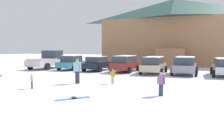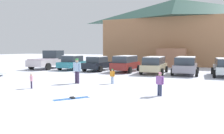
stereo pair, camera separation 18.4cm
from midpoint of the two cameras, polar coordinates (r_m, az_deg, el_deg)
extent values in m
plane|color=silver|center=(9.88, -16.46, -8.90)|extent=(160.00, 160.00, 0.00)
cube|color=#9F6E49|center=(33.63, 16.27, 6.18)|extent=(20.33, 7.98, 6.60)
pyramid|color=#2A4B42|center=(34.11, 16.46, 14.26)|extent=(20.95, 8.60, 3.01)
cube|color=#A66E50|center=(29.19, 15.40, 2.34)|extent=(3.67, 1.95, 2.40)
cube|color=teal|center=(25.08, -9.81, 0.75)|extent=(2.01, 4.39, 0.59)
cube|color=#2D3842|center=(24.86, -10.08, 2.14)|extent=(1.67, 2.32, 0.65)
cube|color=white|center=(24.85, -10.09, 2.96)|extent=(1.56, 2.20, 0.06)
cylinder|color=black|center=(26.73, -10.13, 0.35)|extent=(0.26, 0.65, 0.64)
cylinder|color=black|center=(25.82, -6.50, 0.24)|extent=(0.26, 0.65, 0.64)
cylinder|color=black|center=(24.48, -13.29, -0.09)|extent=(0.26, 0.65, 0.64)
cylinder|color=black|center=(23.48, -9.44, -0.23)|extent=(0.26, 0.65, 0.64)
cube|color=black|center=(23.40, -3.41, 0.53)|extent=(1.75, 4.20, 0.59)
cube|color=#2D3842|center=(23.17, -3.65, 1.95)|extent=(1.53, 2.19, 0.59)
cube|color=white|center=(23.16, -3.66, 2.75)|extent=(1.42, 2.08, 0.06)
cylinder|color=black|center=(24.99, -3.97, 0.12)|extent=(0.22, 0.64, 0.64)
cylinder|color=black|center=(24.20, -0.06, -0.02)|extent=(0.22, 0.64, 0.64)
cylinder|color=black|center=(22.72, -6.98, -0.36)|extent=(0.22, 0.64, 0.64)
cylinder|color=black|center=(21.85, -2.77, -0.53)|extent=(0.22, 0.64, 0.64)
cube|color=maroon|center=(22.19, 3.88, 0.42)|extent=(1.78, 4.30, 0.67)
cube|color=#2D3842|center=(22.08, 3.81, 2.06)|extent=(1.56, 3.27, 0.61)
cube|color=white|center=(22.06, 3.81, 2.93)|extent=(1.45, 3.11, 0.06)
cylinder|color=black|center=(23.79, 2.92, -0.11)|extent=(0.23, 0.64, 0.64)
cylinder|color=black|center=(23.17, 7.18, -0.26)|extent=(0.23, 0.64, 0.64)
cylinder|color=black|center=(21.36, 0.29, -0.64)|extent=(0.23, 0.64, 0.64)
cylinder|color=black|center=(20.67, 4.97, -0.83)|extent=(0.23, 0.64, 0.64)
cube|color=tan|center=(21.07, 11.27, -0.01)|extent=(1.89, 4.67, 0.58)
cube|color=#2D3842|center=(20.94, 11.25, 1.65)|extent=(1.65, 3.56, 0.64)
cube|color=white|center=(20.92, 11.26, 2.61)|extent=(1.54, 3.38, 0.06)
cylinder|color=black|center=(22.67, 9.59, -0.40)|extent=(0.24, 0.65, 0.64)
cylinder|color=black|center=(22.35, 14.28, -0.55)|extent=(0.24, 0.65, 0.64)
cylinder|color=black|center=(19.89, 7.85, -1.07)|extent=(0.24, 0.65, 0.64)
cylinder|color=black|center=(19.53, 13.19, -1.26)|extent=(0.24, 0.65, 0.64)
cube|color=gray|center=(20.97, 18.94, -0.13)|extent=(1.90, 4.66, 0.62)
cube|color=#2D3842|center=(20.84, 18.97, 1.56)|extent=(1.66, 3.55, 0.63)
cube|color=white|center=(20.83, 18.99, 2.50)|extent=(1.55, 3.37, 0.06)
cylinder|color=black|center=(22.51, 16.67, -0.56)|extent=(0.23, 0.64, 0.64)
cylinder|color=black|center=(22.39, 21.69, -0.73)|extent=(0.23, 0.64, 0.64)
cylinder|color=black|center=(19.67, 15.76, -1.27)|extent=(0.23, 0.64, 0.64)
cylinder|color=black|center=(19.53, 21.50, -1.46)|extent=(0.23, 0.64, 0.64)
cylinder|color=black|center=(22.10, 24.95, -0.90)|extent=(0.24, 0.65, 0.64)
cylinder|color=black|center=(19.43, 25.39, -1.61)|extent=(0.24, 0.65, 0.64)
cube|color=#BFB5BC|center=(26.79, -16.11, 1.17)|extent=(2.47, 5.46, 0.70)
cube|color=#2D3842|center=(27.63, -14.87, 3.11)|extent=(2.04, 1.84, 1.05)
cube|color=#C2B1C1|center=(26.02, -17.33, 1.95)|extent=(2.29, 3.07, 0.12)
cylinder|color=black|center=(28.77, -16.08, 0.70)|extent=(0.32, 0.82, 0.80)
cylinder|color=black|center=(27.51, -12.24, 0.60)|extent=(0.32, 0.82, 0.80)
cylinder|color=black|center=(26.24, -20.14, 0.23)|extent=(0.32, 0.82, 0.80)
cylinder|color=black|center=(24.86, -16.12, 0.11)|extent=(0.32, 0.82, 0.80)
cylinder|color=#3A2E4B|center=(14.74, -8.48, -2.71)|extent=(0.15, 0.15, 0.82)
cylinder|color=#3A2E4B|center=(14.85, -9.03, -2.67)|extent=(0.15, 0.15, 0.82)
cube|color=#97B7D9|center=(14.72, -8.79, 0.01)|extent=(0.42, 0.28, 0.58)
cylinder|color=#97B7D9|center=(14.56, -8.00, 0.03)|extent=(0.11, 0.11, 0.55)
cylinder|color=#97B7D9|center=(14.88, -9.56, 0.11)|extent=(0.11, 0.11, 0.55)
sphere|color=tan|center=(14.70, -8.81, 1.55)|extent=(0.21, 0.21, 0.21)
cylinder|color=green|center=(14.69, -8.81, 1.99)|extent=(0.20, 0.20, 0.10)
cylinder|color=#2A3150|center=(10.98, 13.10, -5.96)|extent=(0.10, 0.10, 0.57)
cylinder|color=#2A3150|center=(11.04, 12.53, -5.89)|extent=(0.10, 0.10, 0.57)
cube|color=#8E54A4|center=(10.94, 12.86, -3.40)|extent=(0.32, 0.25, 0.40)
cylinder|color=#8E54A4|center=(10.85, 13.68, -3.43)|extent=(0.08, 0.08, 0.38)
cylinder|color=#8E54A4|center=(11.02, 12.07, -3.27)|extent=(0.08, 0.08, 0.38)
sphere|color=tan|center=(10.90, 12.89, -1.97)|extent=(0.15, 0.15, 0.15)
cylinder|color=pink|center=(10.89, 12.90, -1.56)|extent=(0.14, 0.14, 0.07)
cylinder|color=#392F4B|center=(13.54, -19.88, -4.41)|extent=(0.08, 0.08, 0.44)
cylinder|color=#392F4B|center=(13.63, -19.97, -4.35)|extent=(0.08, 0.08, 0.44)
cube|color=pink|center=(13.53, -19.97, -2.81)|extent=(0.25, 0.23, 0.31)
cylinder|color=pink|center=(13.40, -19.85, -2.84)|extent=(0.06, 0.06, 0.29)
cylinder|color=pink|center=(13.67, -20.09, -2.71)|extent=(0.06, 0.06, 0.29)
sphere|color=tan|center=(13.51, -19.99, -1.92)|extent=(0.11, 0.11, 0.11)
cylinder|color=beige|center=(13.50, -20.00, -1.67)|extent=(0.11, 0.11, 0.05)
cylinder|color=#94AED2|center=(14.56, 0.27, -3.42)|extent=(0.09, 0.09, 0.49)
cylinder|color=#94AED2|center=(14.50, 0.63, -3.45)|extent=(0.09, 0.09, 0.49)
cube|color=orange|center=(14.48, 0.45, -1.81)|extent=(0.25, 0.17, 0.34)
cylinder|color=orange|center=(14.55, -0.06, -1.74)|extent=(0.07, 0.07, 0.33)
cylinder|color=orange|center=(14.40, 0.97, -1.81)|extent=(0.07, 0.07, 0.33)
sphere|color=tan|center=(14.45, 0.45, -0.88)|extent=(0.12, 0.12, 0.12)
cylinder|color=#2C934C|center=(14.45, 0.45, -0.62)|extent=(0.12, 0.12, 0.06)
cube|color=blue|center=(10.24, -9.89, -8.25)|extent=(1.12, 1.37, 0.02)
cube|color=black|center=(10.25, -9.63, -8.01)|extent=(0.19, 0.21, 0.06)
cube|color=blue|center=(10.43, -10.23, -8.02)|extent=(1.12, 1.37, 0.02)
cube|color=black|center=(10.43, -9.97, -7.78)|extent=(0.19, 0.21, 0.06)
camera|label=1|loc=(0.09, -89.69, 0.03)|focal=35.00mm
camera|label=2|loc=(0.09, 90.31, -0.03)|focal=35.00mm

